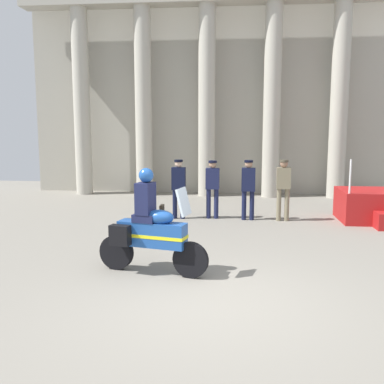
{
  "coord_description": "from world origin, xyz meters",
  "views": [
    {
      "loc": [
        0.33,
        -6.38,
        2.62
      ],
      "look_at": [
        -0.68,
        3.65,
        1.13
      ],
      "focal_mm": 41.62,
      "sensor_mm": 36.0,
      "label": 1
    }
  ],
  "objects_px": {
    "briefcase_on_ground": "(162,211)",
    "officer_in_row_3": "(283,185)",
    "officer_in_row_0": "(179,184)",
    "officer_in_row_1": "(213,185)",
    "officer_in_row_2": "(248,185)",
    "motorcycle_with_rider": "(148,230)"
  },
  "relations": [
    {
      "from": "officer_in_row_3",
      "to": "briefcase_on_ground",
      "type": "xyz_separation_m",
      "value": [
        -3.43,
        0.13,
        -0.83
      ]
    },
    {
      "from": "officer_in_row_1",
      "to": "briefcase_on_ground",
      "type": "relative_size",
      "value": 4.61
    },
    {
      "from": "officer_in_row_0",
      "to": "officer_in_row_3",
      "type": "bearing_deg",
      "value": -178.39
    },
    {
      "from": "officer_in_row_3",
      "to": "officer_in_row_2",
      "type": "bearing_deg",
      "value": 0.19
    },
    {
      "from": "motorcycle_with_rider",
      "to": "briefcase_on_ground",
      "type": "distance_m",
      "value": 4.96
    },
    {
      "from": "officer_in_row_0",
      "to": "motorcycle_with_rider",
      "type": "xyz_separation_m",
      "value": [
        0.08,
        -4.78,
        -0.2
      ]
    },
    {
      "from": "officer_in_row_1",
      "to": "briefcase_on_ground",
      "type": "xyz_separation_m",
      "value": [
        -1.46,
        -0.01,
        -0.8
      ]
    },
    {
      "from": "officer_in_row_1",
      "to": "motorcycle_with_rider",
      "type": "distance_m",
      "value": 4.97
    },
    {
      "from": "officer_in_row_0",
      "to": "officer_in_row_1",
      "type": "height_order",
      "value": "officer_in_row_0"
    },
    {
      "from": "officer_in_row_1",
      "to": "motorcycle_with_rider",
      "type": "height_order",
      "value": "motorcycle_with_rider"
    },
    {
      "from": "officer_in_row_0",
      "to": "officer_in_row_1",
      "type": "distance_m",
      "value": 0.96
    },
    {
      "from": "briefcase_on_ground",
      "to": "officer_in_row_3",
      "type": "bearing_deg",
      "value": -2.14
    },
    {
      "from": "officer_in_row_0",
      "to": "briefcase_on_ground",
      "type": "xyz_separation_m",
      "value": [
        -0.51,
        0.11,
        -0.81
      ]
    },
    {
      "from": "officer_in_row_3",
      "to": "motorcycle_with_rider",
      "type": "distance_m",
      "value": 5.55
    },
    {
      "from": "officer_in_row_0",
      "to": "officer_in_row_2",
      "type": "relative_size",
      "value": 1.0
    },
    {
      "from": "officer_in_row_0",
      "to": "officer_in_row_3",
      "type": "distance_m",
      "value": 2.92
    },
    {
      "from": "officer_in_row_0",
      "to": "motorcycle_with_rider",
      "type": "bearing_deg",
      "value": 92.91
    },
    {
      "from": "officer_in_row_0",
      "to": "officer_in_row_1",
      "type": "xyz_separation_m",
      "value": [
        0.95,
        0.12,
        -0.01
      ]
    },
    {
      "from": "officer_in_row_0",
      "to": "officer_in_row_2",
      "type": "distance_m",
      "value": 1.96
    },
    {
      "from": "officer_in_row_3",
      "to": "briefcase_on_ground",
      "type": "distance_m",
      "value": 3.53
    },
    {
      "from": "officer_in_row_2",
      "to": "officer_in_row_3",
      "type": "distance_m",
      "value": 0.96
    },
    {
      "from": "officer_in_row_2",
      "to": "briefcase_on_ground",
      "type": "height_order",
      "value": "officer_in_row_2"
    }
  ]
}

